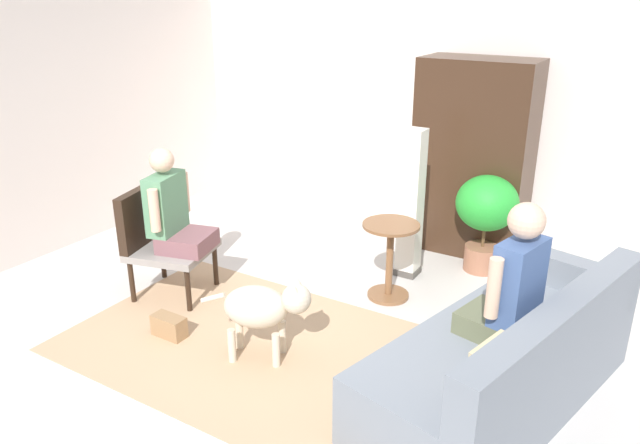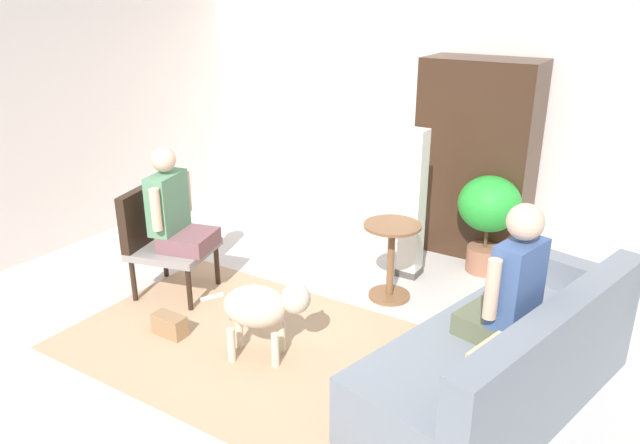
% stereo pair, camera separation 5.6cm
% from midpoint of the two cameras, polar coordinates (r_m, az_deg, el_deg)
% --- Properties ---
extents(ground_plane, '(7.16, 7.16, 0.00)m').
position_cam_midpoint_polar(ground_plane, '(4.62, -2.44, -11.05)').
color(ground_plane, beige).
extents(back_wall, '(6.57, 0.12, 2.58)m').
position_cam_midpoint_polar(back_wall, '(6.48, 11.20, 10.37)').
color(back_wall, silver).
rests_on(back_wall, ground).
extents(left_wall, '(0.12, 5.98, 2.58)m').
position_cam_midpoint_polar(left_wall, '(6.43, -24.51, 8.80)').
color(left_wall, silver).
rests_on(left_wall, ground).
extents(area_rug, '(3.07, 1.81, 0.01)m').
position_cam_midpoint_polar(area_rug, '(4.50, -4.73, -12.06)').
color(area_rug, tan).
rests_on(area_rug, ground).
extents(couch, '(1.34, 2.21, 0.83)m').
position_cam_midpoint_polar(couch, '(4.03, 16.76, -12.32)').
color(couch, slate).
rests_on(couch, ground).
extents(armchair, '(0.75, 0.73, 0.92)m').
position_cam_midpoint_polar(armchair, '(5.27, -15.30, -1.23)').
color(armchair, black).
rests_on(armchair, ground).
extents(person_on_couch, '(0.48, 0.49, 0.89)m').
position_cam_midpoint_polar(person_on_couch, '(3.76, 17.14, -5.62)').
color(person_on_couch, '#5D6146').
extents(person_on_armchair, '(0.54, 0.54, 0.84)m').
position_cam_midpoint_polar(person_on_armchair, '(5.11, -13.97, 1.04)').
color(person_on_armchair, '#7A4E54').
extents(round_end_table, '(0.47, 0.47, 0.67)m').
position_cam_midpoint_polar(round_end_table, '(5.08, 6.26, -3.14)').
color(round_end_table, brown).
rests_on(round_end_table, ground).
extents(dog, '(0.75, 0.44, 0.63)m').
position_cam_midpoint_polar(dog, '(4.24, -5.78, -7.98)').
color(dog, beige).
rests_on(dog, ground).
extents(potted_plant, '(0.56, 0.56, 0.91)m').
position_cam_midpoint_polar(potted_plant, '(5.66, 15.08, 1.04)').
color(potted_plant, '#996047').
rests_on(potted_plant, ground).
extents(column_lamp, '(0.20, 0.20, 1.35)m').
position_cam_midpoint_polar(column_lamp, '(5.40, 8.25, 1.57)').
color(column_lamp, '#4C4742').
rests_on(column_lamp, ground).
extents(armoire_cabinet, '(1.06, 0.56, 1.87)m').
position_cam_midpoint_polar(armoire_cabinet, '(6.02, 13.93, 5.86)').
color(armoire_cabinet, '#382316').
rests_on(armoire_cabinet, ground).
extents(handbag, '(0.26, 0.13, 0.17)m').
position_cam_midpoint_polar(handbag, '(4.77, -14.31, -9.48)').
color(handbag, '#99724C').
rests_on(handbag, ground).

